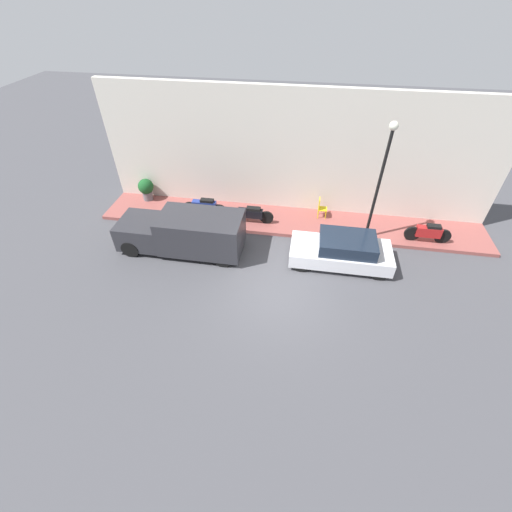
# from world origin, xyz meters

# --- Properties ---
(ground_plane) EXTENTS (60.00, 60.00, 0.00)m
(ground_plane) POSITION_xyz_m (0.00, 0.00, 0.00)
(ground_plane) COLOR #47474C
(sidewalk) EXTENTS (2.24, 17.41, 0.16)m
(sidewalk) POSITION_xyz_m (4.47, 0.00, 0.08)
(sidewalk) COLOR #934C47
(sidewalk) RESTS_ON ground_plane
(building_facade) EXTENTS (0.30, 17.41, 5.59)m
(building_facade) POSITION_xyz_m (5.74, 0.00, 2.79)
(building_facade) COLOR silver
(building_facade) RESTS_ON ground_plane
(parked_car) EXTENTS (1.71, 3.92, 1.25)m
(parked_car) POSITION_xyz_m (2.03, -2.25, 0.61)
(parked_car) COLOR silver
(parked_car) RESTS_ON ground_plane
(delivery_van) EXTENTS (1.82, 5.08, 1.68)m
(delivery_van) POSITION_xyz_m (1.86, 4.14, 0.87)
(delivery_van) COLOR #2D2D33
(delivery_van) RESTS_ON ground_plane
(motorcycle_black) EXTENTS (0.30, 2.12, 0.76)m
(motorcycle_black) POSITION_xyz_m (4.06, 1.75, 0.58)
(motorcycle_black) COLOR black
(motorcycle_black) RESTS_ON sidewalk
(motorcycle_red) EXTENTS (0.30, 1.87, 0.84)m
(motorcycle_red) POSITION_xyz_m (3.82, -5.86, 0.61)
(motorcycle_red) COLOR #B21E1E
(motorcycle_red) RESTS_ON sidewalk
(motorcycle_blue) EXTENTS (0.30, 2.06, 0.88)m
(motorcycle_blue) POSITION_xyz_m (4.21, 3.92, 0.64)
(motorcycle_blue) COLOR navy
(motorcycle_blue) RESTS_ON sidewalk
(streetlamp) EXTENTS (0.33, 0.33, 4.93)m
(streetlamp) POSITION_xyz_m (3.72, -3.36, 3.32)
(streetlamp) COLOR black
(streetlamp) RESTS_ON sidewalk
(potted_plant) EXTENTS (0.74, 0.74, 1.09)m
(potted_plant) POSITION_xyz_m (5.18, 7.15, 0.78)
(potted_plant) COLOR slate
(potted_plant) RESTS_ON sidewalk
(cafe_chair) EXTENTS (0.40, 0.40, 0.95)m
(cafe_chair) POSITION_xyz_m (4.99, -1.37, 0.68)
(cafe_chair) COLOR yellow
(cafe_chair) RESTS_ON sidewalk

